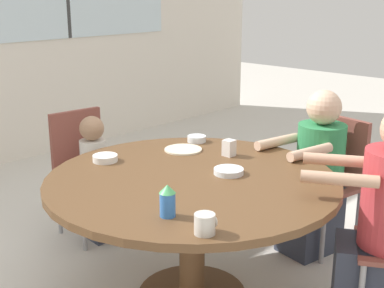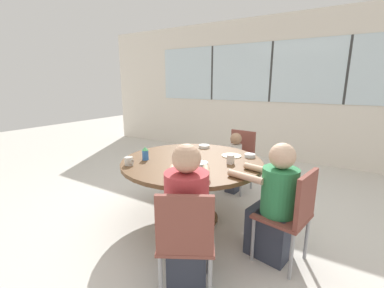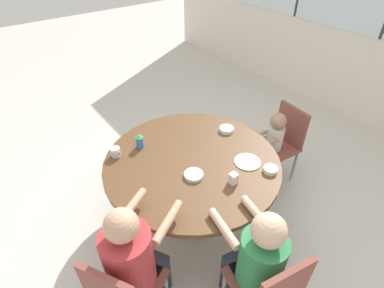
{
  "view_description": "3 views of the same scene",
  "coord_description": "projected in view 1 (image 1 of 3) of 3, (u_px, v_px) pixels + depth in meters",
  "views": [
    {
      "loc": [
        -1.93,
        -1.81,
        1.67
      ],
      "look_at": [
        0.0,
        0.0,
        0.89
      ],
      "focal_mm": 50.0,
      "sensor_mm": 36.0,
      "label": 1
    },
    {
      "loc": [
        1.43,
        -2.31,
        1.54
      ],
      "look_at": [
        0.0,
        0.0,
        0.89
      ],
      "focal_mm": 24.0,
      "sensor_mm": 36.0,
      "label": 2
    },
    {
      "loc": [
        1.57,
        -1.2,
        2.43
      ],
      "look_at": [
        0.0,
        0.0,
        0.89
      ],
      "focal_mm": 28.0,
      "sensor_mm": 36.0,
      "label": 3
    }
  ],
  "objects": [
    {
      "name": "coffee_mug",
      "position": [
        205.0,
        224.0,
        2.14
      ],
      "size": [
        0.09,
        0.09,
        0.09
      ],
      "color": "beige",
      "rests_on": "dining_table"
    },
    {
      "name": "chair_for_toddler",
      "position": [
        84.0,
        162.0,
        3.69
      ],
      "size": [
        0.44,
        0.44,
        0.86
      ],
      "rotation": [
        0.0,
        0.0,
        -3.24
      ],
      "color": "brown",
      "rests_on": "ground_plane"
    },
    {
      "name": "bowl_fruit",
      "position": [
        197.0,
        139.0,
        3.44
      ],
      "size": [
        0.12,
        0.12,
        0.04
      ],
      "color": "silver",
      "rests_on": "dining_table"
    },
    {
      "name": "dining_table",
      "position": [
        192.0,
        198.0,
        2.84
      ],
      "size": [
        1.54,
        1.54,
        0.71
      ],
      "color": "brown",
      "rests_on": "ground_plane"
    },
    {
      "name": "chair_for_woman_green_shirt",
      "position": [
        333.0,
        171.0,
        3.5
      ],
      "size": [
        0.47,
        0.47,
        0.86
      ],
      "rotation": [
        0.0,
        0.0,
        1.38
      ],
      "color": "brown",
      "rests_on": "ground_plane"
    },
    {
      "name": "bowl_white_shallow",
      "position": [
        229.0,
        171.0,
        2.84
      ],
      "size": [
        0.16,
        0.16,
        0.03
      ],
      "color": "silver",
      "rests_on": "dining_table"
    },
    {
      "name": "bowl_cereal",
      "position": [
        105.0,
        158.0,
        3.05
      ],
      "size": [
        0.14,
        0.14,
        0.04
      ],
      "color": "white",
      "rests_on": "dining_table"
    },
    {
      "name": "plate_tortillas",
      "position": [
        183.0,
        150.0,
        3.26
      ],
      "size": [
        0.23,
        0.23,
        0.01
      ],
      "color": "beige",
      "rests_on": "dining_table"
    },
    {
      "name": "milk_carton_small",
      "position": [
        229.0,
        148.0,
        3.14
      ],
      "size": [
        0.06,
        0.06,
        0.1
      ],
      "color": "silver",
      "rests_on": "dining_table"
    },
    {
      "name": "person_toddler",
      "position": [
        96.0,
        181.0,
        3.6
      ],
      "size": [
        0.22,
        0.34,
        0.86
      ],
      "rotation": [
        0.0,
        0.0,
        -3.24
      ],
      "color": "#333847",
      "rests_on": "ground_plane"
    },
    {
      "name": "person_man_blue_shirt",
      "position": [
        384.0,
        231.0,
        2.64
      ],
      "size": [
        0.56,
        0.66,
        1.14
      ],
      "rotation": [
        0.0,
        0.0,
        0.52
      ],
      "color": "#333847",
      "rests_on": "ground_plane"
    },
    {
      "name": "person_woman_green_shirt",
      "position": [
        315.0,
        180.0,
        3.42
      ],
      "size": [
        0.6,
        0.4,
        1.06
      ],
      "rotation": [
        0.0,
        0.0,
        1.38
      ],
      "color": "#333847",
      "rests_on": "ground_plane"
    },
    {
      "name": "sippy_cup",
      "position": [
        168.0,
        200.0,
        2.3
      ],
      "size": [
        0.07,
        0.07,
        0.15
      ],
      "color": "blue",
      "rests_on": "dining_table"
    }
  ]
}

